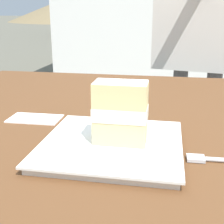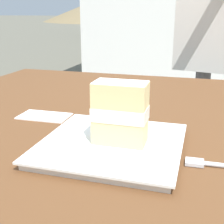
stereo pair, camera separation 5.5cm
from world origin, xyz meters
TOP-DOWN VIEW (x-y plane):
  - patio_table at (0.00, 0.00)m, footprint 1.14×1.08m
  - dessert_plate at (-0.04, 0.16)m, footprint 0.25×0.25m
  - cake_slice at (-0.05, 0.17)m, footprint 0.10×0.06m
  - paper_napkin at (0.17, 0.03)m, footprint 0.12×0.07m
  - parked_car_near at (2.72, -13.33)m, footprint 4.29×3.71m
  - distant_hill at (6.56, -34.53)m, footprint 21.69×21.69m

SIDE VIEW (x-z plane):
  - patio_table at x=0.00m, z-range 0.27..1.03m
  - paper_napkin at x=0.17m, z-range 0.76..0.76m
  - dessert_plate at x=-0.04m, z-range 0.76..0.77m
  - parked_car_near at x=2.72m, z-range 0.04..1.62m
  - cake_slice at x=-0.05m, z-range 0.77..0.89m
  - distant_hill at x=6.56m, z-range 0.00..4.23m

